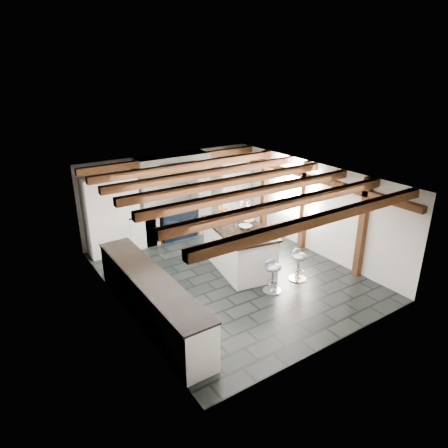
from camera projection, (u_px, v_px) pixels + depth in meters
ground at (230, 275)px, 9.16m from camera, size 6.00×6.00×0.00m
room_shell at (176, 218)px, 9.55m from camera, size 6.00×6.03×6.00m
range_cooker at (175, 221)px, 11.06m from camera, size 1.00×0.63×0.99m
kitchen_island at (238, 247)px, 9.32m from camera, size 1.44×2.24×1.37m
bar_stool_near at (298, 261)px, 8.82m from camera, size 0.39×0.39×0.73m
bar_stool_far at (272, 272)px, 8.33m from camera, size 0.39×0.39×0.73m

